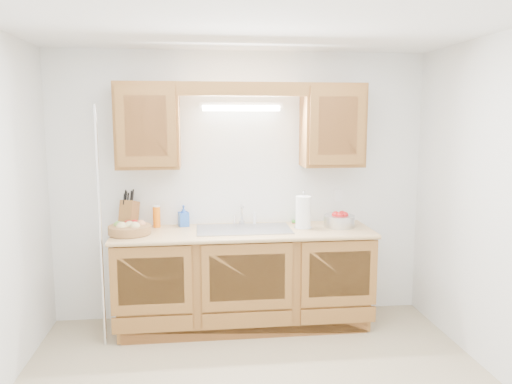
{
  "coord_description": "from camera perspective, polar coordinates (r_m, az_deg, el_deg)",
  "views": [
    {
      "loc": [
        -0.4,
        -3.16,
        1.89
      ],
      "look_at": [
        0.07,
        0.85,
        1.29
      ],
      "focal_mm": 35.0,
      "sensor_mm": 36.0,
      "label": 1
    }
  ],
  "objects": [
    {
      "name": "soap_bottle",
      "position": [
        4.66,
        -8.28,
        -2.71
      ],
      "size": [
        0.11,
        0.11,
        0.2
      ],
      "primitive_type": "imported",
      "rotation": [
        0.0,
        0.0,
        0.28
      ],
      "color": "blue",
      "rests_on": "countertop"
    },
    {
      "name": "room",
      "position": [
        3.25,
        0.54,
        -2.97
      ],
      "size": [
        3.52,
        3.5,
        2.5
      ],
      "color": "tan",
      "rests_on": "ground"
    },
    {
      "name": "wire_shelf_pole",
      "position": [
        4.26,
        -17.38,
        -4.03
      ],
      "size": [
        0.03,
        0.03,
        2.0
      ],
      "primitive_type": "cylinder",
      "color": "silver",
      "rests_on": "ground"
    },
    {
      "name": "sponge",
      "position": [
        4.79,
        4.79,
        -3.42
      ],
      "size": [
        0.12,
        0.09,
        0.02
      ],
      "rotation": [
        0.0,
        0.0,
        -0.15
      ],
      "color": "#CC333F",
      "rests_on": "countertop"
    },
    {
      "name": "knife_block",
      "position": [
        4.67,
        -14.32,
        -2.46
      ],
      "size": [
        0.19,
        0.24,
        0.36
      ],
      "rotation": [
        0.0,
        0.0,
        -0.35
      ],
      "color": "brown",
      "rests_on": "countertop"
    },
    {
      "name": "valance",
      "position": [
        4.37,
        -1.44,
        11.69
      ],
      "size": [
        2.2,
        0.05,
        0.12
      ],
      "primitive_type": "cube",
      "color": "brown",
      "rests_on": "room"
    },
    {
      "name": "upper_cabinet_left",
      "position": [
        4.51,
        -12.25,
        7.4
      ],
      "size": [
        0.55,
        0.33,
        0.75
      ],
      "primitive_type": "cube",
      "color": "brown",
      "rests_on": "room"
    },
    {
      "name": "apple_bowl",
      "position": [
        4.66,
        9.5,
        -3.18
      ],
      "size": [
        0.34,
        0.34,
        0.15
      ],
      "rotation": [
        0.0,
        0.0,
        0.24
      ],
      "color": "silver",
      "rests_on": "countertop"
    },
    {
      "name": "base_cabinets",
      "position": [
        4.61,
        -1.38,
        -9.92
      ],
      "size": [
        2.2,
        0.6,
        0.86
      ],
      "primitive_type": "cube",
      "color": "brown",
      "rests_on": "ground"
    },
    {
      "name": "paper_towel",
      "position": [
        4.53,
        5.42,
        -2.35
      ],
      "size": [
        0.18,
        0.18,
        0.35
      ],
      "rotation": [
        0.0,
        0.0,
        0.35
      ],
      "color": "silver",
      "rests_on": "countertop"
    },
    {
      "name": "sink",
      "position": [
        4.51,
        -1.4,
        -5.21
      ],
      "size": [
        0.84,
        0.46,
        0.36
      ],
      "color": "#9E9EA3",
      "rests_on": "countertop"
    },
    {
      "name": "orange_canister",
      "position": [
        4.66,
        -11.29,
        -2.73
      ],
      "size": [
        0.08,
        0.08,
        0.2
      ],
      "rotation": [
        0.0,
        0.0,
        -0.16
      ],
      "color": "orange",
      "rests_on": "countertop"
    },
    {
      "name": "countertop",
      "position": [
        4.48,
        -1.38,
        -4.63
      ],
      "size": [
        2.3,
        0.63,
        0.04
      ],
      "primitive_type": "cube",
      "color": "tan",
      "rests_on": "base_cabinets"
    },
    {
      "name": "fluorescent_fixture",
      "position": [
        4.59,
        -1.7,
        9.75
      ],
      "size": [
        0.76,
        0.08,
        0.08
      ],
      "color": "white",
      "rests_on": "room"
    },
    {
      "name": "outlet_plate",
      "position": [
        4.9,
        9.41,
        -0.39
      ],
      "size": [
        0.08,
        0.01,
        0.12
      ],
      "primitive_type": "cube",
      "color": "white",
      "rests_on": "room"
    },
    {
      "name": "fruit_basket",
      "position": [
        4.44,
        -14.23,
        -4.05
      ],
      "size": [
        0.47,
        0.47,
        0.11
      ],
      "rotation": [
        0.0,
        0.0,
        -0.36
      ],
      "color": "#AA7344",
      "rests_on": "countertop"
    },
    {
      "name": "upper_cabinet_right",
      "position": [
        4.66,
        8.72,
        7.52
      ],
      "size": [
        0.55,
        0.33,
        0.75
      ],
      "primitive_type": "cube",
      "color": "brown",
      "rests_on": "room"
    }
  ]
}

